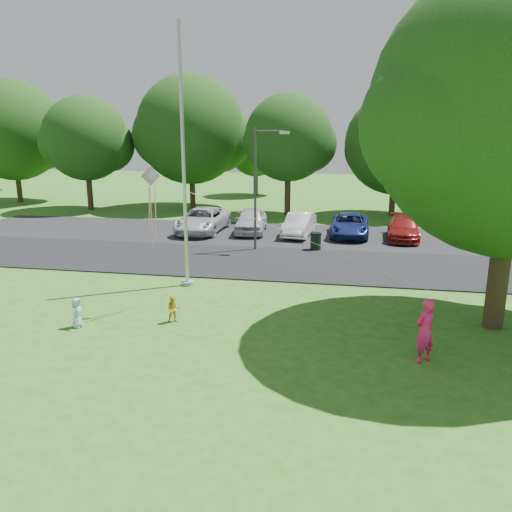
% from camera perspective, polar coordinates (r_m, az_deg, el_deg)
% --- Properties ---
extents(ground, '(120.00, 120.00, 0.00)m').
position_cam_1_polar(ground, '(15.14, -0.92, -9.64)').
color(ground, '#2D671B').
rests_on(ground, ground).
extents(park_road, '(60.00, 6.00, 0.06)m').
position_cam_1_polar(park_road, '(23.54, 3.36, -0.83)').
color(park_road, black).
rests_on(park_road, ground).
extents(parking_strip, '(42.00, 7.00, 0.06)m').
position_cam_1_polar(parking_strip, '(29.83, 4.90, 2.35)').
color(parking_strip, black).
rests_on(parking_strip, ground).
extents(flagpole, '(0.50, 0.50, 10.00)m').
position_cam_1_polar(flagpole, '(19.69, -8.21, 8.35)').
color(flagpole, '#B7BABF').
rests_on(flagpole, ground).
extents(street_lamp, '(1.75, 0.24, 6.24)m').
position_cam_1_polar(street_lamp, '(25.56, 0.46, 8.85)').
color(street_lamp, '#3F3F44').
rests_on(street_lamp, ground).
extents(trash_can, '(0.59, 0.59, 0.94)m').
position_cam_1_polar(trash_can, '(26.19, 6.84, 1.64)').
color(trash_can, black).
rests_on(trash_can, ground).
extents(tree_row, '(64.35, 11.94, 10.88)m').
position_cam_1_polar(tree_row, '(37.83, 8.88, 13.39)').
color(tree_row, '#332316').
rests_on(tree_row, ground).
extents(horizon_trees, '(77.46, 7.20, 7.02)m').
position_cam_1_polar(horizon_trees, '(47.51, 12.22, 11.67)').
color(horizon_trees, '#332316').
rests_on(horizon_trees, ground).
extents(parked_cars, '(14.16, 5.39, 1.47)m').
position_cam_1_polar(parked_cars, '(29.85, 3.43, 3.79)').
color(parked_cars, silver).
rests_on(parked_cars, ground).
extents(woman, '(0.78, 0.75, 1.80)m').
position_cam_1_polar(woman, '(14.25, 18.72, -8.07)').
color(woman, '#FF2173').
rests_on(woman, ground).
extents(child_yellow, '(0.53, 0.48, 0.90)m').
position_cam_1_polar(child_yellow, '(16.55, -9.41, -6.04)').
color(child_yellow, gold).
rests_on(child_yellow, ground).
extents(child_blue, '(0.36, 0.51, 0.98)m').
position_cam_1_polar(child_blue, '(16.91, -19.80, -6.12)').
color(child_blue, '#90C1DD').
rests_on(child_blue, ground).
extents(kite, '(8.89, 2.79, 2.94)m').
position_cam_1_polar(kite, '(16.79, -11.19, 7.29)').
color(kite, pink).
rests_on(kite, ground).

